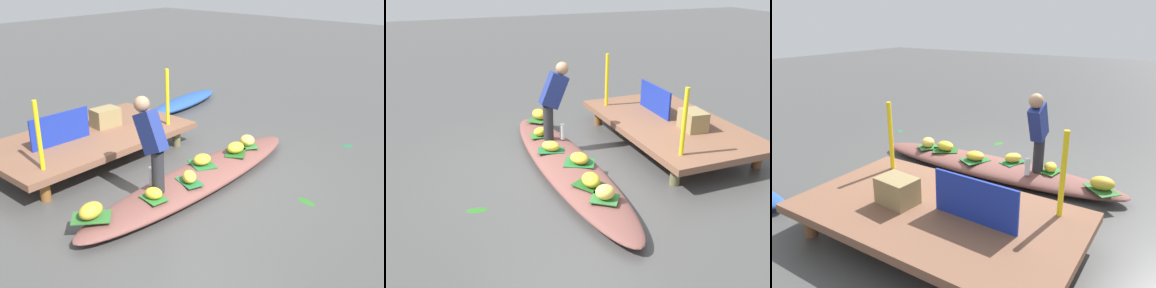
% 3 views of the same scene
% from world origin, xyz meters
% --- Properties ---
extents(canal_water, '(40.00, 40.00, 0.00)m').
position_xyz_m(canal_water, '(0.00, 0.00, 0.00)').
color(canal_water, '#464644').
rests_on(canal_water, ground).
extents(dock_platform, '(3.20, 1.80, 0.39)m').
position_xyz_m(dock_platform, '(-0.38, 1.97, 0.34)').
color(dock_platform, brown).
rests_on(dock_platform, ground).
extents(vendor_boat, '(4.27, 0.85, 0.22)m').
position_xyz_m(vendor_boat, '(0.00, 0.00, 0.11)').
color(vendor_boat, brown).
rests_on(vendor_boat, ground).
extents(leaf_mat_0, '(0.35, 0.44, 0.01)m').
position_xyz_m(leaf_mat_0, '(-0.34, -0.13, 0.23)').
color(leaf_mat_0, '#216835').
rests_on(leaf_mat_0, vendor_boat).
extents(banana_bunch_0, '(0.32, 0.33, 0.15)m').
position_xyz_m(banana_bunch_0, '(-0.34, -0.13, 0.30)').
color(banana_bunch_0, yellow).
rests_on(banana_bunch_0, vendor_boat).
extents(leaf_mat_1, '(0.43, 0.44, 0.01)m').
position_xyz_m(leaf_mat_1, '(1.24, 0.03, 0.23)').
color(leaf_mat_1, '#307134').
rests_on(leaf_mat_1, vendor_boat).
extents(banana_bunch_1, '(0.25, 0.26, 0.18)m').
position_xyz_m(banana_bunch_1, '(1.24, 0.03, 0.31)').
color(banana_bunch_1, '#F9D158').
rests_on(banana_bunch_1, vendor_boat).
extents(leaf_mat_2, '(0.28, 0.35, 0.01)m').
position_xyz_m(leaf_mat_2, '(-0.97, -0.09, 0.23)').
color(leaf_mat_2, '#2E732C').
rests_on(leaf_mat_2, vendor_boat).
extents(banana_bunch_2, '(0.22, 0.26, 0.14)m').
position_xyz_m(banana_bunch_2, '(-0.97, -0.09, 0.30)').
color(banana_bunch_2, yellow).
rests_on(banana_bunch_2, vendor_boat).
extents(leaf_mat_3, '(0.47, 0.52, 0.01)m').
position_xyz_m(leaf_mat_3, '(0.21, 0.11, 0.23)').
color(leaf_mat_3, '#236A2F').
rests_on(leaf_mat_3, vendor_boat).
extents(banana_bunch_3, '(0.34, 0.29, 0.14)m').
position_xyz_m(banana_bunch_3, '(0.21, 0.11, 0.30)').
color(banana_bunch_3, gold).
rests_on(banana_bunch_3, vendor_boat).
extents(leaf_mat_4, '(0.53, 0.52, 0.01)m').
position_xyz_m(leaf_mat_4, '(-1.76, 0.12, 0.23)').
color(leaf_mat_4, '#2E692C').
rests_on(leaf_mat_4, vendor_boat).
extents(banana_bunch_4, '(0.36, 0.29, 0.18)m').
position_xyz_m(banana_bunch_4, '(-1.76, 0.12, 0.32)').
color(banana_bunch_4, gold).
rests_on(banana_bunch_4, vendor_boat).
extents(leaf_mat_5, '(0.51, 0.47, 0.01)m').
position_xyz_m(leaf_mat_5, '(0.88, -0.00, 0.23)').
color(leaf_mat_5, '#21571F').
rests_on(leaf_mat_5, vendor_boat).
extents(banana_bunch_5, '(0.32, 0.25, 0.16)m').
position_xyz_m(banana_bunch_5, '(0.88, -0.00, 0.31)').
color(banana_bunch_5, gold).
rests_on(banana_bunch_5, vendor_boat).
extents(vendor_person, '(0.20, 0.47, 1.22)m').
position_xyz_m(vendor_person, '(-0.81, 0.09, 0.92)').
color(vendor_person, '#28282D').
rests_on(vendor_person, vendor_boat).
extents(water_bottle, '(0.08, 0.08, 0.25)m').
position_xyz_m(water_bottle, '(-0.72, 0.19, 0.35)').
color(water_bottle, silver).
rests_on(water_bottle, vendor_boat).
extents(market_banner, '(0.99, 0.06, 0.48)m').
position_xyz_m(market_banner, '(-0.88, 1.97, 0.64)').
color(market_banner, '#192E9D').
rests_on(market_banner, dock_platform).
extents(railing_post_west, '(0.06, 0.06, 0.95)m').
position_xyz_m(railing_post_west, '(-1.58, 1.37, 0.87)').
color(railing_post_west, yellow).
rests_on(railing_post_west, dock_platform).
extents(railing_post_east, '(0.06, 0.06, 0.95)m').
position_xyz_m(railing_post_east, '(0.82, 1.37, 0.87)').
color(railing_post_east, yellow).
rests_on(railing_post_east, dock_platform).
extents(produce_crate, '(0.47, 0.36, 0.31)m').
position_xyz_m(produce_crate, '(0.06, 2.09, 0.55)').
color(produce_crate, olive).
rests_on(produce_crate, dock_platform).
extents(drifting_plant_1, '(0.17, 0.29, 0.01)m').
position_xyz_m(drifting_plant_1, '(0.57, -1.39, 0.00)').
color(drifting_plant_1, '#296D22').
rests_on(drifting_plant_1, ground).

